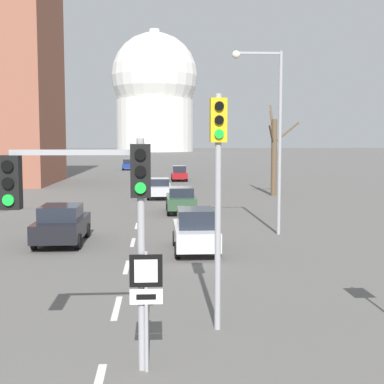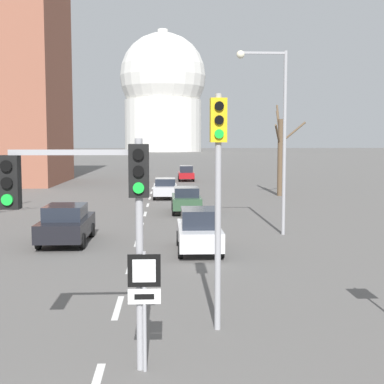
% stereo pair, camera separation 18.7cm
% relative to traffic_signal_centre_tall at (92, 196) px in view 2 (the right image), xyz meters
% --- Properties ---
extents(lane_stripe_1, '(0.16, 2.00, 0.01)m').
position_rel_traffic_signal_centre_tall_xyz_m(lane_stripe_1, '(0.09, 3.79, -3.25)').
color(lane_stripe_1, silver).
rests_on(lane_stripe_1, ground_plane).
extents(lane_stripe_2, '(0.16, 2.00, 0.01)m').
position_rel_traffic_signal_centre_tall_xyz_m(lane_stripe_2, '(0.09, 8.29, -3.25)').
color(lane_stripe_2, silver).
rests_on(lane_stripe_2, ground_plane).
extents(lane_stripe_3, '(0.16, 2.00, 0.01)m').
position_rel_traffic_signal_centre_tall_xyz_m(lane_stripe_3, '(0.09, 12.79, -3.25)').
color(lane_stripe_3, silver).
rests_on(lane_stripe_3, ground_plane).
extents(lane_stripe_4, '(0.16, 2.00, 0.01)m').
position_rel_traffic_signal_centre_tall_xyz_m(lane_stripe_4, '(0.09, 17.29, -3.25)').
color(lane_stripe_4, silver).
rests_on(lane_stripe_4, ground_plane).
extents(lane_stripe_5, '(0.16, 2.00, 0.01)m').
position_rel_traffic_signal_centre_tall_xyz_m(lane_stripe_5, '(0.09, 21.79, -3.25)').
color(lane_stripe_5, silver).
rests_on(lane_stripe_5, ground_plane).
extents(lane_stripe_6, '(0.16, 2.00, 0.01)m').
position_rel_traffic_signal_centre_tall_xyz_m(lane_stripe_6, '(0.09, 26.29, -3.25)').
color(lane_stripe_6, silver).
rests_on(lane_stripe_6, ground_plane).
extents(lane_stripe_7, '(0.16, 2.00, 0.01)m').
position_rel_traffic_signal_centre_tall_xyz_m(lane_stripe_7, '(0.09, 30.79, -3.25)').
color(lane_stripe_7, silver).
rests_on(lane_stripe_7, ground_plane).
extents(lane_stripe_8, '(0.16, 2.00, 0.01)m').
position_rel_traffic_signal_centre_tall_xyz_m(lane_stripe_8, '(0.09, 35.29, -3.25)').
color(lane_stripe_8, silver).
rests_on(lane_stripe_8, ground_plane).
extents(lane_stripe_9, '(0.16, 2.00, 0.01)m').
position_rel_traffic_signal_centre_tall_xyz_m(lane_stripe_9, '(0.09, 39.79, -3.25)').
color(lane_stripe_9, silver).
rests_on(lane_stripe_9, ground_plane).
extents(traffic_signal_centre_tall, '(2.67, 0.34, 4.29)m').
position_rel_traffic_signal_centre_tall_xyz_m(traffic_signal_centre_tall, '(0.00, 0.00, 0.00)').
color(traffic_signal_centre_tall, '#9E9EA3').
rests_on(traffic_signal_centre_tall, ground_plane).
extents(traffic_signal_near_right, '(0.36, 0.34, 5.28)m').
position_rel_traffic_signal_centre_tall_xyz_m(traffic_signal_near_right, '(2.48, 2.07, 0.42)').
color(traffic_signal_near_right, '#9E9EA3').
rests_on(traffic_signal_near_right, ground_plane).
extents(route_sign_post, '(0.60, 0.08, 2.25)m').
position_rel_traffic_signal_centre_tall_xyz_m(route_sign_post, '(0.93, -0.10, -1.73)').
color(route_sign_post, '#9E9EA3').
rests_on(route_sign_post, ground_plane).
extents(street_lamp_right, '(2.29, 0.36, 8.29)m').
position_rel_traffic_signal_centre_tall_xyz_m(street_lamp_right, '(6.29, 14.39, 1.85)').
color(street_lamp_right, '#9E9EA3').
rests_on(street_lamp_right, ground_plane).
extents(sedan_near_left, '(1.75, 4.03, 1.57)m').
position_rel_traffic_signal_centre_tall_xyz_m(sedan_near_left, '(2.54, 22.13, -2.44)').
color(sedan_near_left, '#2D4C33').
rests_on(sedan_near_left, ground_plane).
extents(sedan_near_right, '(1.73, 4.06, 1.68)m').
position_rel_traffic_signal_centre_tall_xyz_m(sedan_near_right, '(3.53, 48.90, -2.42)').
color(sedan_near_right, maroon).
rests_on(sedan_near_right, ground_plane).
extents(sedan_mid_centre, '(1.68, 3.94, 1.70)m').
position_rel_traffic_signal_centre_tall_xyz_m(sedan_mid_centre, '(2.60, 10.69, -2.42)').
color(sedan_mid_centre, silver).
rests_on(sedan_mid_centre, ground_plane).
extents(sedan_far_left, '(1.82, 4.38, 1.53)m').
position_rel_traffic_signal_centre_tall_xyz_m(sedan_far_left, '(1.27, 30.72, -2.47)').
color(sedan_far_left, '#B7B7BC').
rests_on(sedan_far_left, ground_plane).
extents(sedan_far_right, '(1.92, 4.34, 1.63)m').
position_rel_traffic_signal_centre_tall_xyz_m(sedan_far_right, '(-2.85, 12.74, -2.43)').
color(sedan_far_right, black).
rests_on(sedan_far_right, ground_plane).
extents(sedan_distant_centre, '(1.88, 4.14, 1.68)m').
position_rel_traffic_signal_centre_tall_xyz_m(sedan_distant_centre, '(-3.28, 72.90, -2.42)').
color(sedan_distant_centre, navy).
rests_on(sedan_distant_centre, ground_plane).
extents(bare_tree_right_near, '(2.92, 3.28, 7.25)m').
position_rel_traffic_signal_centre_tall_xyz_m(bare_tree_right_near, '(10.38, 32.20, 0.18)').
color(bare_tree_right_near, brown).
rests_on(bare_tree_right_near, ground_plane).
extents(capitol_dome, '(39.45, 39.45, 55.72)m').
position_rel_traffic_signal_centre_tall_xyz_m(capitol_dome, '(0.09, 240.39, 23.89)').
color(capitol_dome, silver).
rests_on(capitol_dome, ground_plane).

